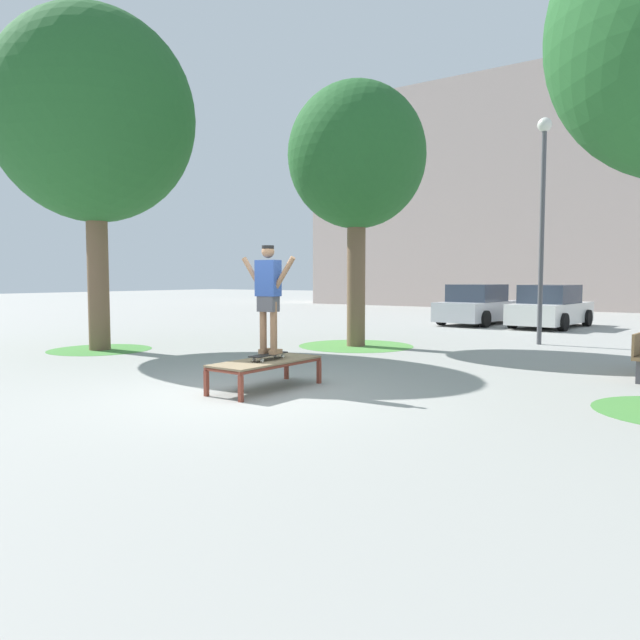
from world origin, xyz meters
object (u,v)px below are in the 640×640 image
(skater, at_px, (268,291))
(car_silver, at_px, (478,306))
(skateboard, at_px, (269,355))
(tree_mid_back, at_px, (357,158))
(skate_box, at_px, (266,363))
(tree_near_left, at_px, (94,118))
(light_post, at_px, (543,197))
(car_white, at_px, (551,308))

(skater, height_order, car_silver, skater)
(skateboard, distance_m, tree_mid_back, 7.42)
(skate_box, xyz_separation_m, skater, (0.00, 0.07, 1.12))
(tree_near_left, relative_size, light_post, 1.38)
(car_white, bearing_deg, skateboard, -93.44)
(tree_mid_back, relative_size, car_white, 1.52)
(skater, bearing_deg, car_white, 86.55)
(skateboard, relative_size, car_white, 0.19)
(skate_box, xyz_separation_m, skateboard, (0.00, 0.07, 0.12))
(skate_box, bearing_deg, tree_mid_back, 107.66)
(skater, distance_m, tree_near_left, 7.87)
(light_post, bearing_deg, tree_near_left, -139.75)
(skateboard, xyz_separation_m, car_white, (0.88, 14.55, 0.15))
(tree_mid_back, xyz_separation_m, light_post, (3.79, 3.01, -0.93))
(car_silver, relative_size, car_white, 1.00)
(skate_box, xyz_separation_m, tree_near_left, (-6.59, 1.67, 5.10))
(skateboard, bearing_deg, light_post, 77.71)
(skate_box, relative_size, tree_mid_back, 0.29)
(skate_box, xyz_separation_m, car_silver, (-1.73, 14.61, 0.28))
(skateboard, xyz_separation_m, car_silver, (-1.73, 14.54, 0.15))
(skater, bearing_deg, skate_box, -92.06)
(skate_box, relative_size, car_white, 0.44)
(skater, xyz_separation_m, tree_near_left, (-6.59, 1.60, 3.99))
(skate_box, xyz_separation_m, light_post, (1.92, 8.88, 3.41))
(skateboard, relative_size, skater, 0.48)
(skate_box, height_order, skateboard, skateboard)
(tree_mid_back, bearing_deg, skater, -72.12)
(skater, relative_size, tree_mid_back, 0.26)
(light_post, bearing_deg, skater, -102.30)
(tree_near_left, height_order, car_white, tree_near_left)
(light_post, bearing_deg, skate_box, -102.22)
(light_post, bearing_deg, car_white, 100.31)
(skater, bearing_deg, car_silver, 96.78)
(tree_near_left, xyz_separation_m, car_white, (7.47, 12.95, -4.83))
(car_silver, bearing_deg, tree_near_left, -110.59)
(skate_box, distance_m, skater, 1.12)
(tree_mid_back, bearing_deg, car_white, 72.56)
(skateboard, height_order, light_post, light_post)
(skater, relative_size, car_silver, 0.39)
(skater, xyz_separation_m, light_post, (1.92, 8.81, 2.29))
(tree_near_left, bearing_deg, car_silver, 69.41)
(skate_box, relative_size, skateboard, 2.38)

